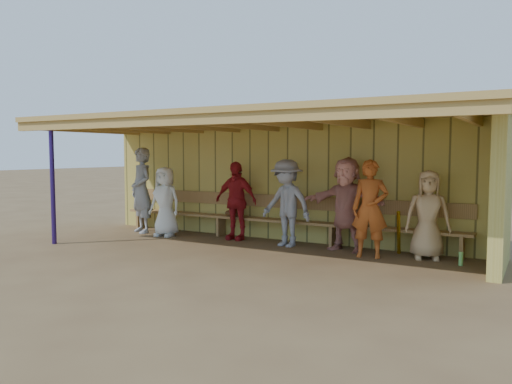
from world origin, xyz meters
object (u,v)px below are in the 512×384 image
Objects in this scene: player_g at (370,209)px; player_h at (428,215)px; player_f at (346,204)px; player_b at (165,202)px; bench at (275,215)px; player_e at (287,203)px; player_a at (142,190)px; player_d at (236,201)px.

player_g is 0.96m from player_h.
player_f reaches higher than player_g.
player_h reaches higher than player_b.
player_g is 0.22× the size of bench.
player_e is 1.70m from player_g.
player_e reaches higher than bench.
player_g is at bearing 22.68° from player_a.
player_e is 0.97× the size of player_f.
player_d reaches higher than player_h.
player_d is at bearing 9.34° from player_b.
player_a reaches higher than player_b.
player_h is at bearing -5.67° from bench.
player_d is (2.33, 0.28, -0.15)m from player_a.
player_b is 0.92× the size of player_d.
player_f reaches higher than player_e.
player_d is 3.83m from player_h.
player_g is (5.27, -0.07, -0.12)m from player_a.
player_e is at bearing 25.46° from player_a.
player_b is 5.40m from player_h.
player_g is at bearing 3.55° from player_e.
player_b is 2.81m from player_e.
player_h is (5.38, 0.38, 0.01)m from player_b.
player_e is at bearing -7.59° from player_d.
player_e is 1.11× the size of player_h.
player_g is at bearing -24.03° from player_f.
player_a reaches higher than player_f.
player_h is 3.10m from bench.
player_f reaches higher than player_h.
player_h is (1.44, 0.00, -0.11)m from player_f.
player_d is at bearing 163.39° from player_g.
player_a is at bearing -167.82° from player_e.
player_e is at bearing 163.48° from player_g.
player_d is 0.86m from bench.
player_f is 1.44m from player_h.
player_a is 0.25× the size of bench.
player_d is 0.97× the size of player_e.
player_h is at bearing 26.00° from player_a.
player_e is (2.80, 0.23, 0.09)m from player_b.
player_h reaches higher than bench.
bench is at bearing 12.13° from player_b.
player_b is at bearing -166.37° from player_f.
player_e is (1.25, -0.15, 0.03)m from player_d.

